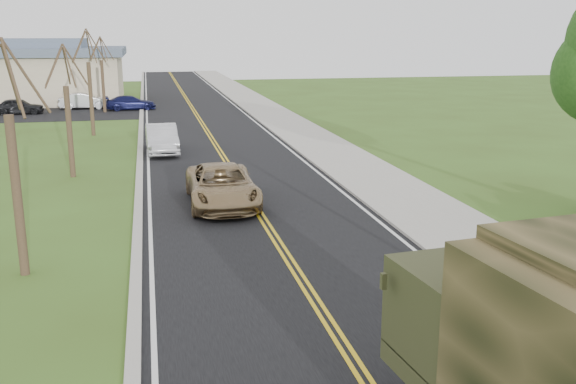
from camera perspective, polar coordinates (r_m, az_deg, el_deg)
name	(u,v)px	position (r m, az deg, el deg)	size (l,w,h in m)	color
road	(200,120)	(47.47, -7.87, 6.40)	(8.00, 120.00, 0.01)	black
curb_right	(256,117)	(47.96, -2.89, 6.65)	(0.30, 120.00, 0.12)	#9E998E
sidewalk_right	(279,117)	(48.27, -0.83, 6.70)	(3.20, 120.00, 0.10)	#9E998E
curb_left	(141,121)	(47.33, -12.91, 6.21)	(0.30, 120.00, 0.10)	#9E998E
bare_tree_a	(15,177)	(17.63, -23.10, 1.25)	(1.93, 2.26, 6.08)	#38281C
bare_tree_b	(69,121)	(29.36, -18.92, 6.01)	(1.83, 2.14, 5.73)	#38281C
bare_tree_c	(90,90)	(41.21, -17.17, 8.65)	(2.04, 2.39, 6.42)	#38281C
bare_tree_d	(103,80)	(53.16, -16.15, 9.55)	(1.88, 2.20, 5.91)	#38281C
commercial_building	(7,72)	(64.20, -23.74, 9.72)	(25.50, 21.50, 5.65)	tan
suv_champagne	(222,186)	(23.57, -5.89, 0.56)	(2.41, 5.24, 1.46)	#987D56
sedan_silver	(162,139)	(34.44, -11.15, 4.65)	(1.57, 4.49, 1.48)	silver
lot_car_dark	(19,106)	(54.23, -22.81, 7.04)	(1.47, 3.66, 1.25)	black
lot_car_silver	(84,101)	(56.14, -17.67, 7.71)	(1.41, 4.05, 1.33)	silver
lot_car_navy	(131,103)	(54.47, -13.81, 7.71)	(1.64, 4.04, 1.17)	#10133D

